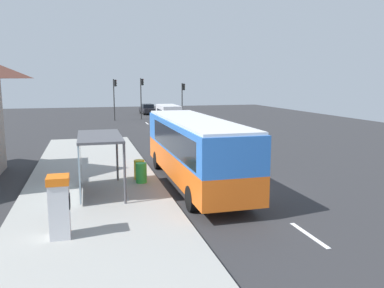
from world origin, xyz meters
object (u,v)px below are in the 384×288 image
at_px(white_van, 168,114).
at_px(sedan_far, 147,109).
at_px(sedan_near, 165,117).
at_px(traffic_light_far_side, 115,93).
at_px(recycling_bin_green, 141,173).
at_px(traffic_light_near_side, 183,95).
at_px(traffic_light_median, 142,92).
at_px(bus_shelter, 92,149).
at_px(recycling_bin_yellow, 139,170).
at_px(bus, 194,147).
at_px(ticket_machine, 59,206).

distance_m(white_van, sedan_far, 16.10).
bearing_deg(sedan_far, white_van, -90.35).
relative_size(sedan_near, traffic_light_far_side, 0.85).
relative_size(recycling_bin_green, traffic_light_near_side, 0.20).
height_order(white_van, traffic_light_median, traffic_light_median).
xyz_separation_m(traffic_light_median, bus_shelter, (-6.81, -33.94, -1.42)).
relative_size(traffic_light_near_side, traffic_light_median, 0.88).
bearing_deg(traffic_light_median, recycling_bin_yellow, -98.15).
bearing_deg(traffic_light_median, traffic_light_far_side, -167.12).
bearing_deg(traffic_light_near_side, recycling_bin_yellow, -107.65).
bearing_deg(recycling_bin_green, sedan_near, 76.59).
distance_m(white_van, sedan_near, 2.79).
distance_m(sedan_near, traffic_light_median, 6.47).
bearing_deg(sedan_far, bus, -95.59).
bearing_deg(white_van, bus_shelter, -108.55).
relative_size(traffic_light_near_side, traffic_light_far_side, 0.90).
bearing_deg(sedan_near, traffic_light_far_side, 138.67).
distance_m(sedan_near, recycling_bin_green, 28.02).
bearing_deg(recycling_bin_yellow, sedan_near, 76.25).
xyz_separation_m(sedan_near, traffic_light_far_side, (-5.40, 4.75, 2.65)).
height_order(sedan_far, traffic_light_median, traffic_light_median).
bearing_deg(recycling_bin_yellow, bus_shelter, -140.22).
bearing_deg(traffic_light_far_side, traffic_light_median, 12.88).
xyz_separation_m(sedan_near, traffic_light_median, (-1.90, 5.55, 2.72)).
bearing_deg(traffic_light_median, sedan_far, 76.32).
relative_size(white_van, recycling_bin_green, 5.50).
xyz_separation_m(sedan_near, recycling_bin_green, (-6.50, -27.25, -0.14)).
xyz_separation_m(white_van, bus_shelter, (-8.61, -25.66, 0.75)).
relative_size(sedan_near, traffic_light_median, 0.83).
relative_size(bus, sedan_far, 2.47).
height_order(white_van, recycling_bin_green, white_van).
height_order(traffic_light_near_side, traffic_light_far_side, traffic_light_far_side).
bearing_deg(ticket_machine, white_van, 72.28).
height_order(bus, bus_shelter, bus).
distance_m(white_van, traffic_light_far_side, 9.40).
relative_size(sedan_near, ticket_machine, 2.28).
bearing_deg(traffic_light_far_side, bus, -87.54).
distance_m(ticket_machine, recycling_bin_yellow, 7.40).
distance_m(ticket_machine, traffic_light_median, 39.56).
relative_size(recycling_bin_green, traffic_light_far_side, 0.18).
distance_m(traffic_light_far_side, bus_shelter, 33.34).
bearing_deg(traffic_light_median, white_van, -77.71).
relative_size(recycling_bin_yellow, traffic_light_far_side, 0.18).
height_order(bus, recycling_bin_green, bus).
xyz_separation_m(white_van, traffic_light_far_side, (-5.30, 7.48, 2.10)).
bearing_deg(ticket_machine, traffic_light_median, 78.44).
relative_size(sedan_near, bus_shelter, 1.10).
bearing_deg(traffic_light_near_side, traffic_light_far_side, 174.69).
relative_size(white_van, ticket_machine, 2.70).
bearing_deg(recycling_bin_yellow, bus, -23.43).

